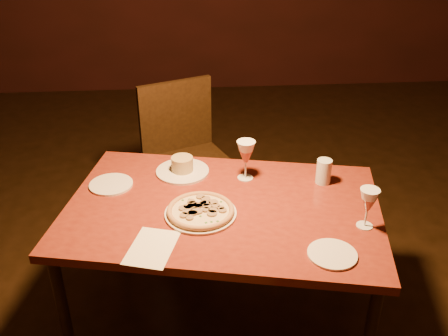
{
  "coord_description": "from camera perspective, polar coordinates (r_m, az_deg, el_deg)",
  "views": [
    {
      "loc": [
        0.09,
        -1.64,
        1.84
      ],
      "look_at": [
        0.23,
        0.15,
        0.85
      ],
      "focal_mm": 40.0,
      "sensor_mm": 36.0,
      "label": 1
    }
  ],
  "objects": [
    {
      "name": "dining_table",
      "position": [
        2.12,
        -0.14,
        -5.69
      ],
      "size": [
        1.45,
        1.09,
        0.7
      ],
      "rotation": [
        0.0,
        0.0,
        -0.21
      ],
      "color": "maroon",
      "rests_on": "floor"
    },
    {
      "name": "side_plate_left",
      "position": [
        2.28,
        -12.78,
        -1.84
      ],
      "size": [
        0.19,
        0.19,
        0.01
      ],
      "primitive_type": "cylinder",
      "color": "white",
      "rests_on": "dining_table"
    },
    {
      "name": "menu_card",
      "position": [
        1.88,
        -8.23,
        -8.99
      ],
      "size": [
        0.22,
        0.27,
        0.0
      ],
      "primitive_type": "cube",
      "rotation": [
        0.0,
        0.0,
        -0.29
      ],
      "color": "white",
      "rests_on": "dining_table"
    },
    {
      "name": "pizza_plate",
      "position": [
        2.03,
        -2.69,
        -4.93
      ],
      "size": [
        0.29,
        0.29,
        0.03
      ],
      "color": "white",
      "rests_on": "dining_table"
    },
    {
      "name": "chair_far",
      "position": [
        2.89,
        -4.34,
        1.59
      ],
      "size": [
        0.58,
        0.58,
        0.92
      ],
      "rotation": [
        0.0,
        0.0,
        0.4
      ],
      "color": "black",
      "rests_on": "floor"
    },
    {
      "name": "wine_glass_right",
      "position": [
        2.0,
        16.07,
        -4.43
      ],
      "size": [
        0.08,
        0.08,
        0.17
      ],
      "primitive_type": null,
      "color": "#AB5347",
      "rests_on": "dining_table"
    },
    {
      "name": "ramekin_saucer",
      "position": [
        2.33,
        -4.78,
        0.05
      ],
      "size": [
        0.25,
        0.25,
        0.08
      ],
      "color": "white",
      "rests_on": "dining_table"
    },
    {
      "name": "water_tumbler",
      "position": [
        2.27,
        11.32,
        -0.38
      ],
      "size": [
        0.07,
        0.07,
        0.11
      ],
      "primitive_type": "cylinder",
      "color": "silver",
      "rests_on": "dining_table"
    },
    {
      "name": "side_plate_near",
      "position": [
        1.86,
        12.26,
        -9.6
      ],
      "size": [
        0.18,
        0.18,
        0.01
      ],
      "primitive_type": "cylinder",
      "color": "white",
      "rests_on": "dining_table"
    },
    {
      "name": "wine_glass_far",
      "position": [
        2.24,
        2.5,
        0.9
      ],
      "size": [
        0.08,
        0.08,
        0.19
      ],
      "primitive_type": null,
      "color": "#AB5347",
      "rests_on": "dining_table"
    }
  ]
}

